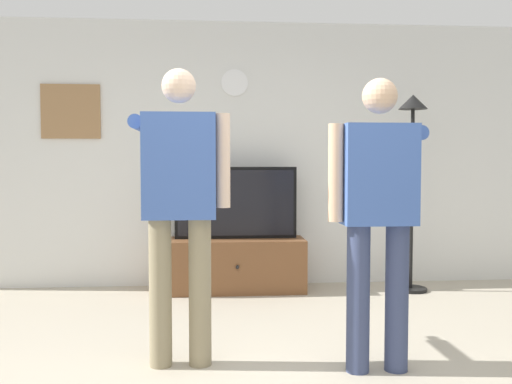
{
  "coord_description": "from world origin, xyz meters",
  "views": [
    {
      "loc": [
        -0.37,
        -2.88,
        1.26
      ],
      "look_at": [
        -0.04,
        1.2,
        1.05
      ],
      "focal_mm": 39.43,
      "sensor_mm": 36.0,
      "label": 1
    }
  ],
  "objects_px": {
    "tv_stand": "(236,265)",
    "floor_lamp": "(412,151)",
    "person_standing_nearer_lamp": "(180,197)",
    "person_standing_nearer_couch": "(378,205)",
    "television": "(236,203)",
    "framed_picture": "(71,111)",
    "wall_clock": "(235,83)"
  },
  "relations": [
    {
      "from": "television",
      "to": "wall_clock",
      "type": "bearing_deg",
      "value": 90.0
    },
    {
      "from": "wall_clock",
      "to": "person_standing_nearer_lamp",
      "type": "bearing_deg",
      "value": -100.9
    },
    {
      "from": "framed_picture",
      "to": "person_standing_nearer_lamp",
      "type": "distance_m",
      "value": 2.68
    },
    {
      "from": "person_standing_nearer_couch",
      "to": "tv_stand",
      "type": "bearing_deg",
      "value": 108.99
    },
    {
      "from": "wall_clock",
      "to": "floor_lamp",
      "type": "relative_size",
      "value": 0.14
    },
    {
      "from": "person_standing_nearer_lamp",
      "to": "person_standing_nearer_couch",
      "type": "distance_m",
      "value": 1.21
    },
    {
      "from": "framed_picture",
      "to": "tv_stand",
      "type": "bearing_deg",
      "value": -10.21
    },
    {
      "from": "television",
      "to": "person_standing_nearer_lamp",
      "type": "distance_m",
      "value": 2.1
    },
    {
      "from": "framed_picture",
      "to": "person_standing_nearer_lamp",
      "type": "xyz_separation_m",
      "value": [
        1.2,
        -2.29,
        -0.72
      ]
    },
    {
      "from": "person_standing_nearer_lamp",
      "to": "wall_clock",
      "type": "bearing_deg",
      "value": 79.1
    },
    {
      "from": "tv_stand",
      "to": "floor_lamp",
      "type": "bearing_deg",
      "value": -4.35
    },
    {
      "from": "person_standing_nearer_couch",
      "to": "floor_lamp",
      "type": "bearing_deg",
      "value": 64.89
    },
    {
      "from": "person_standing_nearer_lamp",
      "to": "person_standing_nearer_couch",
      "type": "xyz_separation_m",
      "value": [
        1.19,
        -0.19,
        -0.05
      ]
    },
    {
      "from": "tv_stand",
      "to": "television",
      "type": "distance_m",
      "value": 0.61
    },
    {
      "from": "framed_picture",
      "to": "wall_clock",
      "type": "bearing_deg",
      "value": -0.17
    },
    {
      "from": "tv_stand",
      "to": "person_standing_nearer_lamp",
      "type": "xyz_separation_m",
      "value": [
        -0.44,
        -2.0,
        0.8
      ]
    },
    {
      "from": "wall_clock",
      "to": "person_standing_nearer_lamp",
      "type": "relative_size",
      "value": 0.15
    },
    {
      "from": "floor_lamp",
      "to": "wall_clock",
      "type": "bearing_deg",
      "value": 166.24
    },
    {
      "from": "framed_picture",
      "to": "floor_lamp",
      "type": "height_order",
      "value": "framed_picture"
    },
    {
      "from": "television",
      "to": "floor_lamp",
      "type": "relative_size",
      "value": 0.62
    },
    {
      "from": "wall_clock",
      "to": "framed_picture",
      "type": "bearing_deg",
      "value": 179.83
    },
    {
      "from": "wall_clock",
      "to": "floor_lamp",
      "type": "distance_m",
      "value": 1.9
    },
    {
      "from": "wall_clock",
      "to": "person_standing_nearer_couch",
      "type": "height_order",
      "value": "wall_clock"
    },
    {
      "from": "floor_lamp",
      "to": "person_standing_nearer_couch",
      "type": "height_order",
      "value": "floor_lamp"
    },
    {
      "from": "tv_stand",
      "to": "television",
      "type": "height_order",
      "value": "television"
    },
    {
      "from": "wall_clock",
      "to": "floor_lamp",
      "type": "bearing_deg",
      "value": -13.76
    },
    {
      "from": "television",
      "to": "person_standing_nearer_lamp",
      "type": "relative_size",
      "value": 0.65
    },
    {
      "from": "tv_stand",
      "to": "framed_picture",
      "type": "xyz_separation_m",
      "value": [
        -1.64,
        0.3,
        1.52
      ]
    },
    {
      "from": "floor_lamp",
      "to": "television",
      "type": "bearing_deg",
      "value": 174.11
    },
    {
      "from": "wall_clock",
      "to": "tv_stand",
      "type": "bearing_deg",
      "value": -90.0
    },
    {
      "from": "tv_stand",
      "to": "television",
      "type": "xyz_separation_m",
      "value": [
        -0.0,
        0.05,
        0.61
      ]
    },
    {
      "from": "person_standing_nearer_lamp",
      "to": "person_standing_nearer_couch",
      "type": "relative_size",
      "value": 1.04
    }
  ]
}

